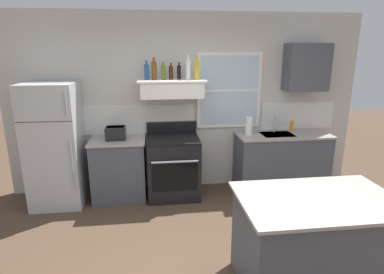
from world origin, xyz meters
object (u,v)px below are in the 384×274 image
object	(u,v)px
bottle_clear_tall	(188,69)
dish_soap_bottle	(292,126)
bottle_blue_liqueur	(147,72)
bottle_olive_oil_square	(163,72)
bottle_balsamic_dark	(179,72)
paper_towel_roll	(249,126)
kitchen_island	(314,244)
stove_range	(173,166)
bottle_brown_stout	(171,72)
bottle_champagne_gold_foil	(197,70)
bottle_amber_wine	(154,70)
toaster	(116,133)
refrigerator	(55,145)

from	to	relation	value
bottle_clear_tall	dish_soap_bottle	size ratio (longest dim) A/B	1.90
bottle_blue_liqueur	bottle_olive_oil_square	distance (m)	0.24
bottle_balsamic_dark	bottle_blue_liqueur	bearing A→B (deg)	-178.28
paper_towel_roll	kitchen_island	size ratio (longest dim) A/B	0.19
stove_range	paper_towel_roll	world-z (taller)	paper_towel_roll
bottle_olive_oil_square	bottle_clear_tall	distance (m)	0.35
stove_range	bottle_olive_oil_square	size ratio (longest dim) A/B	4.27
bottle_blue_liqueur	kitchen_island	xyz separation A→B (m)	(1.48, -2.25, -1.40)
bottle_brown_stout	bottle_clear_tall	size ratio (longest dim) A/B	0.69
bottle_brown_stout	bottle_blue_liqueur	bearing A→B (deg)	-179.94
bottle_blue_liqueur	dish_soap_bottle	size ratio (longest dim) A/B	1.48
bottle_champagne_gold_foil	bottle_balsamic_dark	bearing A→B (deg)	160.08
bottle_blue_liqueur	bottle_amber_wine	distance (m)	0.11
paper_towel_roll	dish_soap_bottle	xyz separation A→B (m)	(0.73, 0.10, -0.04)
toaster	dish_soap_bottle	xyz separation A→B (m)	(2.70, 0.12, -0.01)
toaster	bottle_clear_tall	distance (m)	1.37
paper_towel_roll	bottle_brown_stout	bearing A→B (deg)	175.06
bottle_champagne_gold_foil	kitchen_island	size ratio (longest dim) A/B	0.24
bottle_olive_oil_square	bottle_brown_stout	world-z (taller)	bottle_olive_oil_square
kitchen_island	toaster	bearing A→B (deg)	132.56
bottle_amber_wine	bottle_olive_oil_square	xyz separation A→B (m)	(0.13, -0.05, -0.02)
bottle_blue_liqueur	dish_soap_bottle	world-z (taller)	bottle_blue_liqueur
stove_range	bottle_blue_liqueur	world-z (taller)	bottle_blue_liqueur
stove_range	bottle_amber_wine	bearing A→B (deg)	151.05
bottle_amber_wine	bottle_champagne_gold_foil	xyz separation A→B (m)	(0.60, -0.07, 0.01)
bottle_blue_liqueur	stove_range	bearing A→B (deg)	-21.58
paper_towel_roll	kitchen_island	world-z (taller)	paper_towel_roll
bottle_blue_liqueur	bottle_balsamic_dark	xyz separation A→B (m)	(0.46, 0.01, -0.01)
toaster	bottle_blue_liqueur	size ratio (longest dim) A/B	1.11
refrigerator	dish_soap_bottle	xyz separation A→B (m)	(3.53, 0.16, 0.13)
bottle_amber_wine	dish_soap_bottle	distance (m)	2.30
bottle_amber_wine	bottle_brown_stout	size ratio (longest dim) A/B	1.32
dish_soap_bottle	kitchen_island	world-z (taller)	dish_soap_bottle
bottle_balsamic_dark	dish_soap_bottle	bearing A→B (deg)	-0.43
toaster	kitchen_island	world-z (taller)	toaster
bottle_brown_stout	kitchen_island	bearing A→B (deg)	-63.10
bottle_clear_tall	bottle_amber_wine	bearing A→B (deg)	171.66
refrigerator	bottle_champagne_gold_foil	world-z (taller)	bottle_champagne_gold_foil
bottle_olive_oil_square	bottle_balsamic_dark	world-z (taller)	bottle_olive_oil_square
bottle_amber_wine	bottle_olive_oil_square	world-z (taller)	bottle_amber_wine
bottle_amber_wine	paper_towel_roll	xyz separation A→B (m)	(1.39, -0.10, -0.83)
bottle_amber_wine	dish_soap_bottle	world-z (taller)	bottle_amber_wine
toaster	dish_soap_bottle	bearing A→B (deg)	2.51
bottle_champagne_gold_foil	dish_soap_bottle	bearing A→B (deg)	2.84
bottle_olive_oil_square	bottle_clear_tall	bearing A→B (deg)	-3.53
paper_towel_roll	kitchen_island	xyz separation A→B (m)	(-0.02, -2.15, -0.59)
bottle_blue_liqueur	bottle_brown_stout	xyz separation A→B (m)	(0.34, 0.00, -0.01)
toaster	bottle_clear_tall	bearing A→B (deg)	2.44
bottle_amber_wine	bottle_champagne_gold_foil	size ratio (longest dim) A/B	0.93
kitchen_island	bottle_amber_wine	bearing A→B (deg)	121.60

